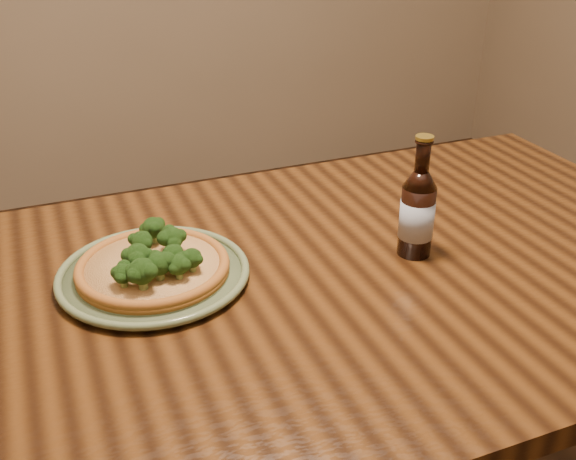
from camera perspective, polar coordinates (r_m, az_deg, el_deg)
name	(u,v)px	position (r m, az deg, el deg)	size (l,w,h in m)	color
table	(299,321)	(1.20, 0.95, -7.70)	(1.60, 0.90, 0.75)	#47270F
plate	(154,274)	(1.16, -11.31, -3.64)	(0.32, 0.32, 0.02)	#627450
pizza	(153,265)	(1.14, -11.33, -2.89)	(0.26, 0.26, 0.07)	#A86426
beer_bottle	(417,212)	(1.20, 10.89, 1.52)	(0.06, 0.06, 0.22)	black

